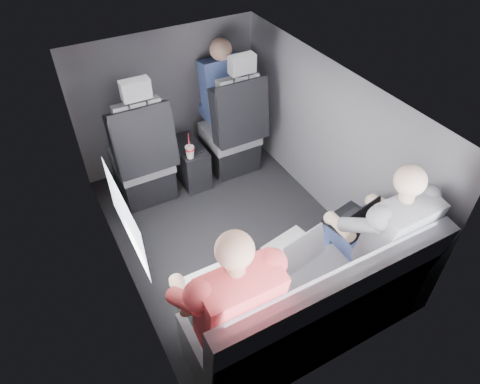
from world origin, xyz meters
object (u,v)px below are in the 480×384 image
front_seat_left (143,162)px  center_console (190,163)px  laptop_white (214,284)px  passenger_rear_right (378,233)px  laptop_silver (296,248)px  rear_bench (310,309)px  laptop_black (354,220)px  front_seat_right (233,135)px  passenger_front_right (222,90)px  passenger_rear_left (227,302)px  soda_cup (190,152)px

front_seat_left → center_console: (0.45, 0.04, -0.20)m
laptop_white → passenger_rear_right: passenger_rear_right is taller
front_seat_left → laptop_silver: front_seat_left is taller
rear_bench → laptop_white: size_ratio=5.33×
laptop_white → laptop_black: (1.08, 0.02, 0.00)m
front_seat_right → center_console: bearing=174.9°
passenger_rear_right → laptop_black: bearing=104.4°
laptop_black → passenger_front_right: (-0.05, 1.89, 0.12)m
laptop_black → passenger_front_right: passenger_front_right is taller
passenger_rear_left → passenger_rear_right: (1.12, 0.00, -0.01)m
front_seat_right → laptop_white: 1.94m
front_seat_right → laptop_black: size_ratio=3.54×
front_seat_left → passenger_rear_left: bearing=-93.1°
passenger_rear_right → passenger_front_right: size_ratio=1.54×
laptop_black → passenger_rear_right: 0.18m
soda_cup → laptop_silver: bearing=-86.7°
laptop_silver → front_seat_left: bearing=106.3°
rear_bench → passenger_front_right: passenger_front_right is taller
laptop_white → laptop_silver: size_ratio=0.83×
rear_bench → laptop_silver: size_ratio=4.44×
passenger_rear_left → laptop_silver: bearing=15.7°
soda_cup → laptop_silver: laptop_silver is taller
center_console → passenger_front_right: size_ratio=0.59×
front_seat_left → laptop_black: (0.98, -1.63, 0.23)m
soda_cup → laptop_white: 1.60m
passenger_rear_right → laptop_white: bearing=171.9°
center_console → passenger_rear_right: 1.98m
rear_bench → passenger_rear_left: passenger_rear_left is taller
front_seat_right → passenger_front_right: 0.44m
front_seat_left → laptop_silver: (0.48, -1.65, 0.23)m
soda_cup → laptop_white: bearing=-108.2°
passenger_rear_right → soda_cup: bearing=110.7°
passenger_front_right → rear_bench: bearing=-102.4°
passenger_front_right → passenger_rear_left: bearing=-116.3°
soda_cup → passenger_rear_right: 1.79m
laptop_silver → passenger_rear_right: 0.57m
center_console → passenger_rear_right: size_ratio=0.38×
rear_bench → passenger_rear_right: bearing=9.4°
laptop_silver → laptop_black: size_ratio=1.01×
laptop_silver → passenger_rear_right: size_ratio=0.29×
rear_bench → laptop_black: size_ratio=4.48×
rear_bench → soda_cup: rear_bench is taller
rear_bench → laptop_silver: 0.41m
rear_bench → laptop_white: bearing=155.2°
front_seat_right → laptop_silver: size_ratio=3.51×
laptop_white → passenger_rear_right: (1.13, -0.16, 0.01)m
front_seat_right → passenger_rear_right: bearing=-86.1°
center_console → soda_cup: 0.32m
front_seat_left → center_console: front_seat_left is taller
soda_cup → laptop_black: laptop_black is taller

